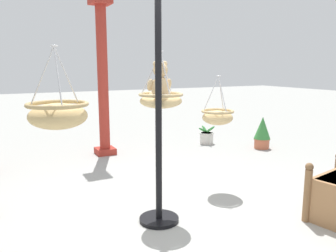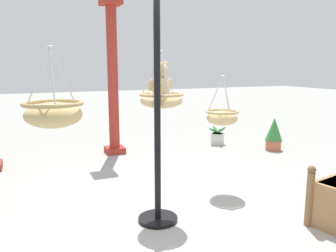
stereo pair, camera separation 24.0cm
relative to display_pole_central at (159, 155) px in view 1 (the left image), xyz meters
The scene contains 9 objects.
ground_plane 0.79m from the display_pole_central, 16.44° to the left, with size 40.00×40.00×0.00m, color #9E9E99.
display_pole_central is the anchor object (origin of this frame).
hanging_basket_with_teddy 0.64m from the display_pole_central, 59.04° to the left, with size 0.51×0.51×0.64m.
teddy_bear 0.82m from the display_pole_central, 61.10° to the left, with size 0.30×0.27×0.43m.
hanging_basket_left_high 1.22m from the display_pole_central, 165.84° to the right, with size 0.51×0.51×0.69m.
hanging_basket_right_low 1.36m from the display_pole_central, 26.58° to the left, with size 0.45×0.45×0.68m.
greenhouse_pillar_left 3.18m from the display_pole_central, 84.25° to the left, with size 0.38×0.38×2.92m.
potted_plant_fern_front 3.96m from the display_pole_central, 30.98° to the left, with size 0.34×0.34×0.67m.
potted_plant_tall_leafy 3.97m from the display_pole_central, 48.53° to the left, with size 0.46×0.45×0.40m.
Camera 1 is at (-1.70, -3.19, 1.70)m, focal length 35.53 mm.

